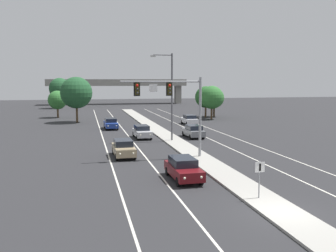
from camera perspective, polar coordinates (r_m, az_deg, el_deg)
ground_plane at (r=20.78m, az=17.35°, el=-12.92°), size 260.00×260.00×0.00m
median_island at (r=36.88m, az=3.18°, el=-3.80°), size 2.40×110.00×0.15m
lane_stripe_oncoming_center at (r=42.73m, az=-5.50°, el=-2.43°), size 0.14×100.00×0.01m
lane_stripe_receding_center at (r=44.88m, az=6.49°, el=-1.99°), size 0.14×100.00×0.01m
edge_stripe_left at (r=42.44m, az=-9.93°, el=-2.57°), size 0.14×100.00×0.01m
edge_stripe_right at (r=46.07m, az=10.37°, el=-1.83°), size 0.14×100.00×0.01m
overhead_signal_mast at (r=32.42m, az=1.15°, el=4.09°), size 7.30×0.44×7.20m
median_sign_post at (r=22.11m, az=14.13°, el=-7.30°), size 0.60×0.10×2.20m
street_lamp_median at (r=42.11m, az=0.32°, el=5.38°), size 2.58×0.28×10.00m
car_oncoming_darkred at (r=26.11m, az=2.41°, el=-6.63°), size 1.89×4.50×1.58m
car_oncoming_tan at (r=34.17m, az=-6.97°, el=-3.43°), size 1.89×4.50×1.58m
car_oncoming_silver at (r=45.11m, az=-4.09°, el=-0.87°), size 1.93×4.51×1.58m
car_oncoming_blue at (r=54.37m, az=-8.94°, el=0.40°), size 1.91×4.51×1.58m
car_receding_grey at (r=45.56m, az=3.97°, el=-0.79°), size 1.90×4.50×1.58m
car_receding_white at (r=59.39m, az=3.35°, el=1.02°), size 1.85×4.48×1.58m
overpass_bridge at (r=114.40m, az=-7.85°, el=6.31°), size 42.40×6.40×7.65m
tree_far_right_a at (r=71.46m, az=5.93°, el=4.52°), size 4.19×4.19×6.07m
tree_far_left_b at (r=63.99m, az=-14.15°, el=5.07°), size 5.37×5.37×7.77m
tree_far_right_b at (r=67.86m, az=6.86°, el=4.45°), size 4.28×4.28×6.19m
tree_far_left_c at (r=73.62m, az=-16.91°, el=3.90°), size 3.61×3.61×5.23m
tree_far_right_c at (r=72.80m, az=7.24°, el=4.37°), size 3.95×3.95×5.72m
tree_far_left_a at (r=99.03m, az=-16.57°, el=5.64°), size 5.47×5.47×7.91m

